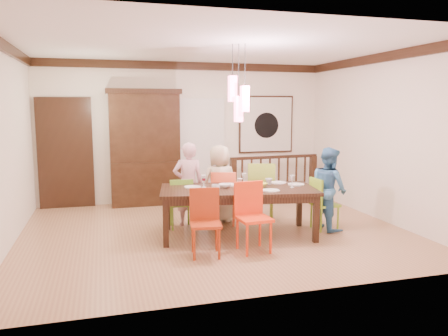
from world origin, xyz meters
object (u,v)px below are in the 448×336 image
object	(u,v)px
balustrade	(274,177)
person_far_left	(188,184)
person_end_right	(329,189)
chair_far_left	(180,199)
chair_end_right	(325,200)
china_hutch	(145,147)
dining_table	(238,193)
person_far_mid	(220,184)

from	to	relation	value
balustrade	person_far_left	xyz separation A→B (m)	(-2.14, -1.46, 0.20)
person_far_left	person_end_right	distance (m)	2.31
chair_far_left	balustrade	world-z (taller)	balustrade
chair_end_right	balustrade	distance (m)	2.31
chair_far_left	china_hutch	xyz separation A→B (m)	(-0.38, 1.93, 0.70)
dining_table	person_far_mid	distance (m)	0.88
person_end_right	person_far_left	bearing A→B (deg)	61.10
chair_far_left	chair_end_right	bearing A→B (deg)	164.69
person_far_mid	person_far_left	bearing A→B (deg)	-0.58
balustrade	person_far_mid	world-z (taller)	person_far_mid
china_hutch	balustrade	size ratio (longest dim) A/B	1.17
chair_end_right	person_far_mid	bearing A→B (deg)	56.37
chair_far_left	person_far_left	distance (m)	0.30
chair_far_left	china_hutch	size ratio (longest dim) A/B	0.36
chair_end_right	china_hutch	bearing A→B (deg)	41.96
person_far_left	china_hutch	bearing A→B (deg)	-69.73
chair_far_left	chair_end_right	xyz separation A→B (m)	(2.24, -0.73, 0.01)
china_hutch	dining_table	bearing A→B (deg)	-66.27
china_hutch	person_end_right	size ratio (longest dim) A/B	1.74
china_hutch	person_end_right	world-z (taller)	china_hutch
chair_far_left	person_far_mid	xyz separation A→B (m)	(0.72, 0.19, 0.19)
chair_end_right	chair_far_left	bearing A→B (deg)	69.38
balustrade	person_end_right	world-z (taller)	person_end_right
dining_table	person_end_right	world-z (taller)	person_end_right
chair_far_left	person_end_right	bearing A→B (deg)	164.86
balustrade	person_far_left	size ratio (longest dim) A/B	1.43
chair_far_left	balustrade	size ratio (longest dim) A/B	0.42
dining_table	chair_end_right	world-z (taller)	chair_end_right
person_end_right	dining_table	bearing A→B (deg)	81.30
dining_table	china_hutch	bearing A→B (deg)	123.48
person_far_left	dining_table	bearing A→B (deg)	130.91
person_far_left	person_far_mid	size ratio (longest dim) A/B	1.05
chair_end_right	person_end_right	xyz separation A→B (m)	(0.06, -0.01, 0.19)
chair_end_right	person_far_mid	size ratio (longest dim) A/B	0.63
person_far_mid	person_end_right	xyz separation A→B (m)	(1.58, -0.92, 0.00)
dining_table	balustrade	world-z (taller)	balustrade
dining_table	person_far_left	bearing A→B (deg)	136.88
chair_far_left	person_far_left	size ratio (longest dim) A/B	0.59
balustrade	person_far_mid	bearing A→B (deg)	-142.37
china_hutch	person_far_left	size ratio (longest dim) A/B	1.67
person_end_right	china_hutch	bearing A→B (deg)	38.10
china_hutch	person_end_right	xyz separation A→B (m)	(2.68, -2.66, -0.50)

